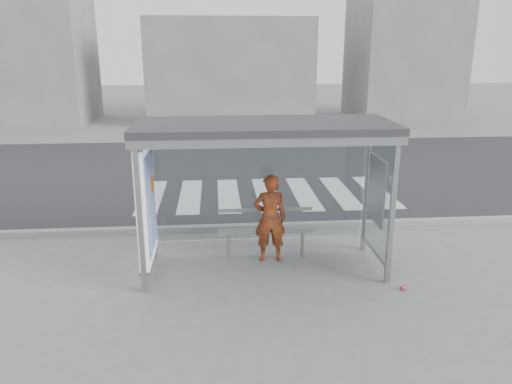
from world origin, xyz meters
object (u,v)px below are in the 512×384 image
soda_can (404,288)px  bench (266,230)px  person (270,218)px  bus_shelter (242,160)px

soda_can → bench: bearing=145.2°
person → soda_can: person is taller
person → bench: bearing=-62.7°
person → bus_shelter: bearing=31.4°
bus_shelter → bench: size_ratio=2.41×
person → bench: 0.31m
bench → person: bearing=-62.2°
bus_shelter → bench: bus_shelter is taller
bench → bus_shelter: bearing=-136.0°
bench → soda_can: (2.12, -1.47, -0.51)m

